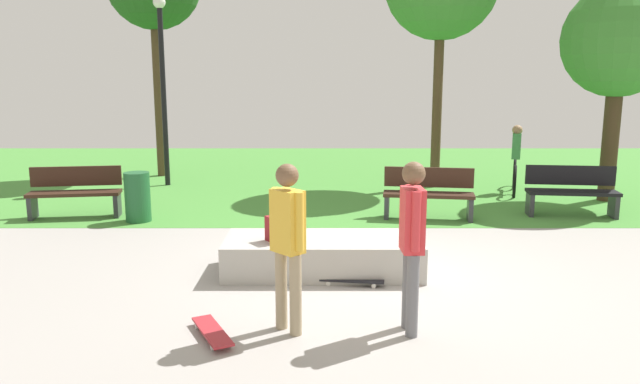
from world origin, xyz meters
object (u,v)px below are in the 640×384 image
Objects in this scene: tree_broad_elm at (615,43)px; park_bench_far_left at (72,191)px; skateboard_by_ledge at (209,332)px; park_bench_far_right at (426,192)px; concrete_ledge at (320,255)px; skater_watching at (409,234)px; cyclist_on_bicycle at (512,164)px; park_bench_near_lamppost at (568,190)px; skater_performing_trick at (285,235)px; backpack_on_ledge at (274,229)px; trash_bin at (135,197)px; lamp_post at (159,73)px; skateboard_spare at (349,280)px.

park_bench_far_left is at bearing -171.83° from tree_broad_elm.
skateboard_by_ledge is 0.49× the size of park_bench_far_right.
concrete_ledge is 8.08m from tree_broad_elm.
tree_broad_elm reaches higher than skater_watching.
tree_broad_elm is 3.15m from cyclist_on_bicycle.
park_bench_far_left is at bearing -179.38° from park_bench_near_lamppost.
concrete_ledge is 2.06m from skater_performing_trick.
skater_watching is at bearing -43.59° from park_bench_far_left.
trash_bin reaches higher than backpack_on_ledge.
tree_broad_elm is at bearing -10.79° from lamp_post.
skateboard_by_ledge is 2.12m from skateboard_spare.
skater_watching is at bearing -70.15° from skateboard_spare.
skater_watching reaches higher than concrete_ledge.
park_bench_far_right is 0.38× the size of tree_broad_elm.
skateboard_by_ledge is 9.35m from cyclist_on_bicycle.
skater_performing_trick reaches higher than cyclist_on_bicycle.
park_bench_near_lamppost is (3.72, 5.19, -0.53)m from skater_watching.
lamp_post is (-4.50, 8.39, 1.60)m from skater_watching.
tree_broad_elm is at bearing 52.67° from skater_watching.
skateboard_by_ledge is (-0.74, -0.16, -0.93)m from skater_performing_trick.
lamp_post is (0.85, 3.30, 2.13)m from park_bench_far_left.
tree_broad_elm is at bearing 46.89° from park_bench_near_lamppost.
park_bench_near_lamppost is at bearing 41.89° from skateboard_spare.
park_bench_far_left is (-4.14, 5.08, -0.52)m from skater_performing_trick.
park_bench_far_left is at bearing 142.70° from skateboard_spare.
skater_watching is 0.98× the size of cyclist_on_bicycle.
tree_broad_elm reaches higher than park_bench_near_lamppost.
skater_performing_trick is (-0.35, -1.88, 0.77)m from concrete_ledge.
skater_performing_trick reaches higher than concrete_ledge.
skateboard_spare is (0.94, -0.33, -0.56)m from backpack_on_ledge.
concrete_ledge is 7.82m from lamp_post.
skater_performing_trick is 5.47m from park_bench_far_right.
park_bench_far_right is 6.40m from park_bench_far_left.
park_bench_near_lamppost is 9.07m from lamp_post.
skateboard_spare is at bearing 63.04° from skater_performing_trick.
skater_watching is at bearing -49.04° from trash_bin.
skater_performing_trick reaches higher than skateboard_by_ledge.
lamp_post is at bearing 106.61° from skateboard_by_ledge.
lamp_post reaches higher than skateboard_by_ledge.
skater_performing_trick is at bearing 12.02° from skateboard_by_ledge.
skateboard_by_ledge is (-1.10, -2.03, -0.17)m from concrete_ledge.
backpack_on_ledge is 8.47m from tree_broad_elm.
cyclist_on_bicycle is at bearing 47.02° from park_bench_far_right.
skater_performing_trick is 1.21m from skater_watching.
park_bench_far_left is (-4.49, 3.20, 0.25)m from concrete_ledge.
park_bench_far_right is 5.17m from trash_bin.
skater_performing_trick is at bearing 179.35° from skater_watching.
park_bench_far_left is (-4.84, 3.69, 0.42)m from skateboard_spare.
skater_watching is at bearing -125.61° from park_bench_near_lamppost.
skater_watching is 6.30m from trash_bin.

